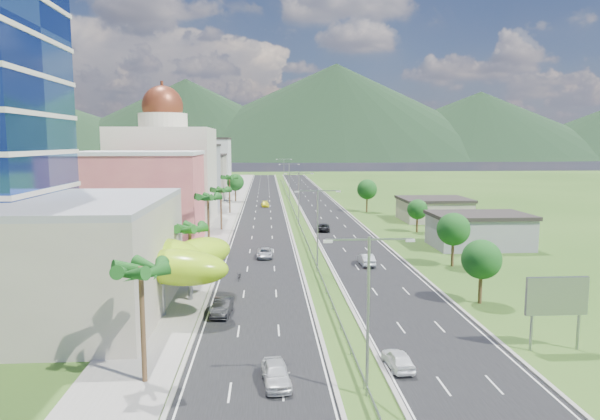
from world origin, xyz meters
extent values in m
plane|color=#2D5119|center=(0.00, 0.00, 0.00)|extent=(500.00, 500.00, 0.00)
cube|color=black|center=(-7.50, 90.00, 0.02)|extent=(11.00, 260.00, 0.04)
cube|color=black|center=(7.50, 90.00, 0.02)|extent=(11.00, 260.00, 0.04)
cube|color=gray|center=(-17.00, 90.00, 0.06)|extent=(7.00, 260.00, 0.12)
cube|color=gray|center=(0.00, 72.00, 0.62)|extent=(0.08, 216.00, 0.28)
cube|color=gray|center=(0.00, 174.00, 0.35)|extent=(0.10, 0.12, 0.70)
cylinder|color=gray|center=(0.00, -25.00, 5.50)|extent=(0.20, 0.20, 11.00)
cube|color=gray|center=(-1.44, -25.00, 10.80)|extent=(2.88, 0.12, 0.12)
cube|color=gray|center=(1.44, -25.00, 10.80)|extent=(2.88, 0.12, 0.12)
cube|color=silver|center=(-2.72, -25.00, 10.70)|extent=(0.60, 0.25, 0.18)
cube|color=silver|center=(2.72, -25.00, 10.70)|extent=(0.60, 0.25, 0.18)
cylinder|color=gray|center=(0.00, 10.00, 5.50)|extent=(0.20, 0.20, 11.00)
cube|color=gray|center=(-1.44, 10.00, 10.80)|extent=(2.88, 0.12, 0.12)
cube|color=gray|center=(1.44, 10.00, 10.80)|extent=(2.88, 0.12, 0.12)
cube|color=silver|center=(-2.72, 10.00, 10.70)|extent=(0.60, 0.25, 0.18)
cube|color=silver|center=(2.72, 10.00, 10.70)|extent=(0.60, 0.25, 0.18)
cylinder|color=gray|center=(0.00, 50.00, 5.50)|extent=(0.20, 0.20, 11.00)
cube|color=gray|center=(-1.44, 50.00, 10.80)|extent=(2.88, 0.12, 0.12)
cube|color=gray|center=(1.44, 50.00, 10.80)|extent=(2.88, 0.12, 0.12)
cube|color=silver|center=(-2.72, 50.00, 10.70)|extent=(0.60, 0.25, 0.18)
cube|color=silver|center=(2.72, 50.00, 10.70)|extent=(0.60, 0.25, 0.18)
cylinder|color=gray|center=(0.00, 95.00, 5.50)|extent=(0.20, 0.20, 11.00)
cube|color=gray|center=(-1.44, 95.00, 10.80)|extent=(2.88, 0.12, 0.12)
cube|color=gray|center=(1.44, 95.00, 10.80)|extent=(2.88, 0.12, 0.12)
cube|color=silver|center=(-2.72, 95.00, 10.70)|extent=(0.60, 0.25, 0.18)
cube|color=silver|center=(2.72, 95.00, 10.70)|extent=(0.60, 0.25, 0.18)
cylinder|color=gray|center=(0.00, 140.00, 5.50)|extent=(0.20, 0.20, 11.00)
cube|color=gray|center=(-1.44, 140.00, 10.80)|extent=(2.88, 0.12, 0.12)
cube|color=gray|center=(1.44, 140.00, 10.80)|extent=(2.88, 0.12, 0.12)
cube|color=silver|center=(-2.72, 140.00, 10.70)|extent=(0.60, 0.25, 0.18)
cube|color=silver|center=(2.72, 140.00, 10.70)|extent=(0.60, 0.25, 0.18)
cube|color=gray|center=(-32.00, -6.00, 5.50)|extent=(30.00, 24.00, 11.00)
cylinder|color=gray|center=(-24.00, -2.00, 2.00)|extent=(0.50, 0.50, 4.00)
cylinder|color=gray|center=(-17.00, -7.00, 2.00)|extent=(0.50, 0.50, 4.00)
cylinder|color=gray|center=(-21.00, -10.00, 2.00)|extent=(0.50, 0.50, 4.00)
cylinder|color=gray|center=(-15.00, -2.00, 2.00)|extent=(0.50, 0.50, 4.00)
cube|color=#CE545E|center=(-28.00, 32.00, 7.50)|extent=(20.00, 15.00, 15.00)
cube|color=beige|center=(-28.00, 55.00, 10.00)|extent=(20.00, 20.00, 20.00)
cylinder|color=beige|center=(-28.00, 55.00, 21.50)|extent=(10.00, 10.00, 3.00)
sphere|color=maroon|center=(-28.00, 55.00, 24.50)|extent=(8.40, 8.40, 8.40)
cube|color=gray|center=(-27.00, 80.00, 8.00)|extent=(16.00, 15.00, 16.00)
cube|color=gray|center=(-27.00, 102.00, 6.50)|extent=(16.00, 15.00, 13.00)
cube|color=silver|center=(-27.00, 125.00, 9.00)|extent=(16.00, 15.00, 18.00)
cylinder|color=gray|center=(15.00, -18.00, 1.60)|extent=(0.24, 0.24, 3.20)
cylinder|color=gray|center=(19.00, -18.00, 1.60)|extent=(0.24, 0.24, 3.20)
cube|color=#D85919|center=(17.00, -18.00, 4.60)|extent=(5.20, 0.35, 3.20)
cube|color=gray|center=(28.00, 25.00, 2.50)|extent=(15.00, 10.00, 5.00)
cube|color=gray|center=(30.00, 55.00, 2.20)|extent=(14.00, 12.00, 4.40)
cylinder|color=#47301C|center=(-15.50, -22.00, 4.25)|extent=(0.36, 0.36, 8.50)
cylinder|color=#47301C|center=(-15.50, 2.00, 3.75)|extent=(0.36, 0.36, 7.50)
cylinder|color=#47301C|center=(-15.50, 22.00, 4.50)|extent=(0.36, 0.36, 9.00)
cylinder|color=#47301C|center=(-15.50, 45.00, 4.00)|extent=(0.36, 0.36, 8.00)
cylinder|color=#47301C|center=(-15.50, 70.00, 4.40)|extent=(0.36, 0.36, 8.80)
cylinder|color=#47301C|center=(-15.50, 95.00, 2.45)|extent=(0.40, 0.40, 4.90)
sphere|color=#19521A|center=(-15.50, 95.00, 5.60)|extent=(4.90, 4.90, 4.90)
cylinder|color=#47301C|center=(16.00, -5.00, 2.10)|extent=(0.40, 0.40, 4.20)
sphere|color=#19521A|center=(16.00, -5.00, 4.80)|extent=(4.20, 4.20, 4.20)
cylinder|color=#47301C|center=(19.00, 12.00, 2.27)|extent=(0.40, 0.40, 4.55)
sphere|color=#19521A|center=(19.00, 12.00, 5.20)|extent=(4.55, 4.55, 4.55)
cylinder|color=#47301C|center=(22.00, 40.00, 1.92)|extent=(0.40, 0.40, 3.85)
sphere|color=#19521A|center=(22.00, 40.00, 4.40)|extent=(3.85, 3.85, 3.85)
cylinder|color=#47301C|center=(18.00, 70.00, 2.45)|extent=(0.40, 0.40, 4.90)
sphere|color=#19521A|center=(18.00, 70.00, 5.60)|extent=(4.90, 4.90, 4.90)
imported|color=silver|center=(-6.12, -22.95, 0.84)|extent=(2.32, 4.83, 1.59)
imported|color=black|center=(-11.18, -7.18, 0.84)|extent=(2.02, 4.95, 1.60)
imported|color=#A0A1A7|center=(-6.96, 19.09, 0.74)|extent=(2.49, 5.10, 1.40)
imported|color=yellow|center=(-6.97, 81.96, 0.73)|extent=(2.27, 4.89, 1.38)
imported|color=white|center=(3.20, -20.75, 0.75)|extent=(2.00, 4.27, 1.41)
imported|color=#AFB2B7|center=(7.17, 13.24, 0.85)|extent=(1.86, 4.97, 1.62)
imported|color=black|center=(4.25, 42.41, 0.76)|extent=(2.80, 5.35, 1.44)
imported|color=black|center=(-10.14, 6.33, 0.64)|extent=(0.74, 1.93, 1.21)
camera|label=1|loc=(-6.72, -59.04, 17.13)|focal=32.00mm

